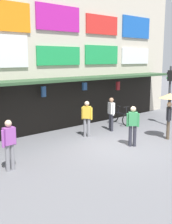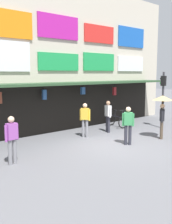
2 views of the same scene
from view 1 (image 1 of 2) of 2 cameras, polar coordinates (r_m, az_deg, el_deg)
name	(u,v)px [view 1 (image 1 of 2)]	position (r m, az deg, el deg)	size (l,w,h in m)	color
ground_plane	(117,147)	(11.87, 6.32, -6.95)	(80.00, 80.00, 0.00)	slate
shopfront	(52,51)	(14.77, -6.89, 12.09)	(18.00, 2.60, 8.00)	beige
traffic_light_far	(170,86)	(15.75, 16.48, 4.99)	(0.33, 0.35, 3.20)	#38383D
bicycle_parked	(120,117)	(15.81, 6.95, -1.03)	(0.86, 1.24, 1.05)	black
pedestrian_in_green	(133,124)	(11.78, 9.39, -2.39)	(0.41, 0.41, 1.68)	#2D2D38
pedestrian_in_yellow	(9,142)	(9.45, -15.19, -5.90)	(0.53, 0.26, 1.68)	gray
pedestrian_with_umbrella	(169,103)	(13.12, 16.43, 1.74)	(0.96, 0.96, 2.08)	brown
pedestrian_in_blue	(87,117)	(13.04, 0.17, -0.97)	(0.38, 0.46, 1.68)	gray
pedestrian_in_purple	(111,112)	(14.19, 5.09, -0.06)	(0.32, 0.51, 1.68)	#2D2D38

